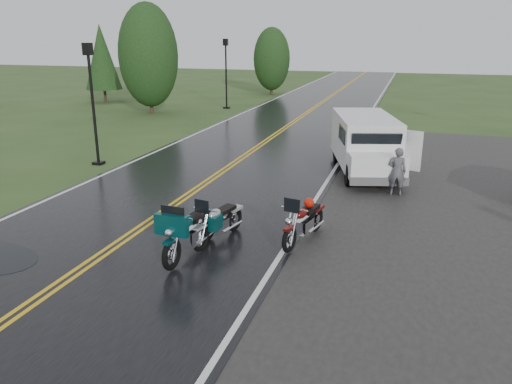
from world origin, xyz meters
TOP-DOWN VIEW (x-y plane):
  - ground at (0.00, 0.00)m, footprint 120.00×120.00m
  - road at (0.00, 10.00)m, footprint 8.00×100.00m
  - motorcycle_red at (3.95, 0.79)m, footprint 1.18×2.18m
  - motorcycle_teal at (1.85, -0.78)m, footprint 0.97×2.35m
  - motorcycle_silver at (2.04, 0.27)m, footprint 1.11×2.08m
  - van_white at (4.55, 6.51)m, footprint 3.27×5.52m
  - person_at_van at (6.04, 5.95)m, footprint 0.56×0.39m
  - lamp_post_near_left at (-4.93, 6.61)m, footprint 0.39×0.39m
  - lamp_post_far_left at (-5.60, 22.29)m, footprint 0.39×0.39m
  - tree_left_mid at (-9.37, 18.91)m, footprint 3.62×3.62m
  - tree_left_far at (-5.02, 31.33)m, footprint 2.97×2.97m
  - pine_left_far at (-15.26, 22.74)m, footprint 2.57×2.57m

SIDE VIEW (x-z plane):
  - ground at x=0.00m, z-range 0.00..0.00m
  - road at x=0.00m, z-range 0.00..0.04m
  - motorcycle_silver at x=2.04m, z-range 0.00..1.17m
  - motorcycle_red at x=3.95m, z-range 0.00..1.22m
  - motorcycle_teal at x=1.85m, z-range 0.00..1.36m
  - person_at_van at x=6.04m, z-range 0.00..1.47m
  - van_white at x=4.55m, z-range 0.00..2.04m
  - lamp_post_near_left at x=-4.93m, z-range 0.00..4.50m
  - lamp_post_far_left at x=-5.60m, z-range 0.00..4.53m
  - tree_left_far at x=-5.02m, z-range 0.00..4.57m
  - pine_left_far at x=-15.26m, z-range 0.00..5.35m
  - tree_left_mid at x=-9.37m, z-range 0.00..5.66m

